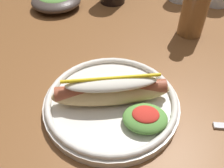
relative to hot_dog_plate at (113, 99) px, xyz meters
name	(u,v)px	position (x,y,z in m)	size (l,w,h in m)	color
dining_table	(121,84)	(0.02, 0.17, -0.12)	(1.27, 0.96, 0.74)	brown
hot_dog_plate	(113,99)	(0.00, 0.00, 0.00)	(0.25, 0.25, 0.08)	silver
glass_bottle	(196,3)	(0.20, 0.27, 0.06)	(0.06, 0.06, 0.22)	brown
side_bowl	(56,0)	(-0.19, 0.41, 0.00)	(0.15, 0.15, 0.05)	#423833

